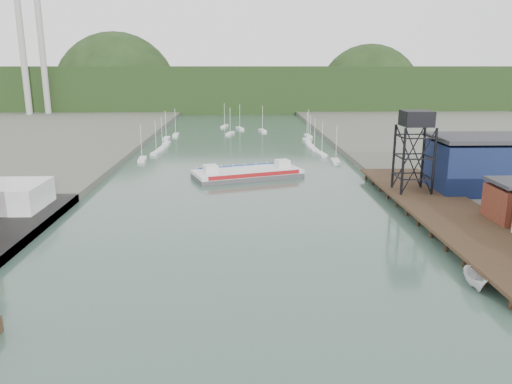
{
  "coord_description": "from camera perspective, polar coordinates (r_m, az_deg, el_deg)",
  "views": [
    {
      "loc": [
        0.57,
        -38.3,
        26.66
      ],
      "look_at": [
        3.5,
        50.68,
        4.0
      ],
      "focal_mm": 35.0,
      "sensor_mm": 36.0,
      "label": 1
    }
  ],
  "objects": [
    {
      "name": "east_pier",
      "position": [
        94.23,
        20.95,
        -1.93
      ],
      "size": [
        14.0,
        70.0,
        2.45
      ],
      "color": "black",
      "rests_on": "ground"
    },
    {
      "name": "distant_hills",
      "position": [
        340.07,
        -2.7,
        11.52
      ],
      "size": [
        500.0,
        120.0,
        80.0
      ],
      "color": "black",
      "rests_on": "ground"
    },
    {
      "name": "lift_tower",
      "position": [
        102.86,
        17.84,
        7.46
      ],
      "size": [
        6.5,
        6.5,
        16.0
      ],
      "color": "black",
      "rests_on": "east_pier"
    },
    {
      "name": "marina_sailboats",
      "position": [
        178.71,
        -2.03,
        5.81
      ],
      "size": [
        57.71,
        92.65,
        0.9
      ],
      "color": "silver",
      "rests_on": "ground"
    },
    {
      "name": "ground",
      "position": [
        46.67,
        -2.4,
        -20.57
      ],
      "size": [
        600.0,
        600.0,
        0.0
      ],
      "primitive_type": "plane",
      "color": "#2D463B",
      "rests_on": "ground"
    },
    {
      "name": "smokestacks",
      "position": [
        291.03,
        -24.1,
        13.74
      ],
      "size": [
        11.2,
        8.2,
        60.0
      ],
      "color": "#9F9F9A",
      "rests_on": "ground"
    },
    {
      "name": "motorboat",
      "position": [
        67.89,
        23.76,
        -9.14
      ],
      "size": [
        2.82,
        5.78,
        2.14
      ],
      "primitive_type": "imported",
      "rotation": [
        0.0,
        0.0,
        -0.14
      ],
      "color": "silver",
      "rests_on": "ground"
    },
    {
      "name": "chain_ferry",
      "position": [
        122.03,
        -0.98,
        2.17
      ],
      "size": [
        27.92,
        18.37,
        3.74
      ],
      "rotation": [
        0.0,
        0.0,
        0.34
      ],
      "color": "#47474A",
      "rests_on": "ground"
    },
    {
      "name": "blue_shed",
      "position": [
        111.76,
        24.43,
        2.89
      ],
      "size": [
        20.5,
        14.5,
        11.3
      ],
      "color": "#0C1738",
      "rests_on": "east_land"
    }
  ]
}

